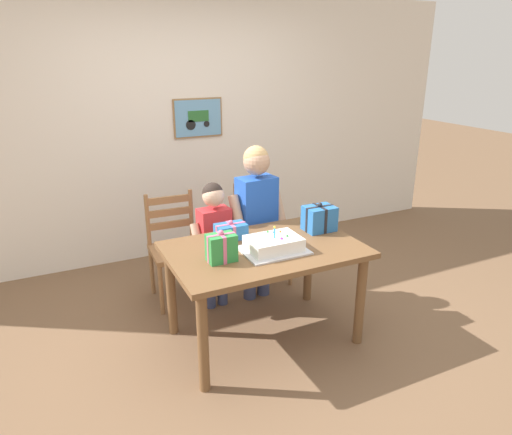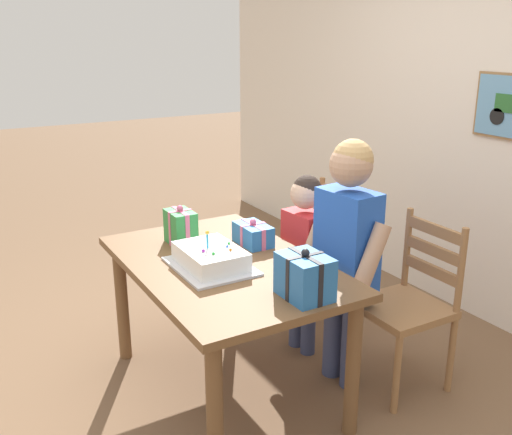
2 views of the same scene
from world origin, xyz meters
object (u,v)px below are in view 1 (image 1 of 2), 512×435
Objects in this scene: gift_box_red_large at (231,231)px; dining_table at (264,260)px; child_younger at (215,234)px; birthday_cake at (274,245)px; gift_box_corner_small at (319,218)px; chair_left at (175,248)px; child_older at (257,209)px; gift_box_beside_cake at (221,248)px; chair_right at (261,232)px.

dining_table is at bearing -59.59° from gift_box_red_large.
dining_table is 0.61m from child_younger.
birthday_cake is 1.92× the size of gift_box_red_large.
gift_box_corner_small reaches higher than birthday_cake.
child_older is at bearing -24.53° from chair_left.
child_older reaches higher than dining_table.
child_older is at bearing -0.09° from child_younger.
chair_left is at bearing 93.08° from gift_box_beside_cake.
child_younger is at bearing 90.59° from gift_box_red_large.
chair_right is at bearing 57.57° from child_older.
gift_box_red_large is at bearing 117.58° from birthday_cake.
child_younger reaches higher than dining_table.
gift_box_beside_cake is at bearing -106.65° from child_younger.
birthday_cake is (0.03, -0.09, 0.15)m from dining_table.
birthday_cake is 0.33× the size of child_older.
birthday_cake reaches higher than chair_left.
child_younger is at bearing 73.35° from gift_box_beside_cake.
dining_table is at bearing 12.29° from gift_box_beside_cake.
birthday_cake is 0.54m from gift_box_corner_small.
birthday_cake is at bearing -1.31° from gift_box_beside_cake.
dining_table is 1.48× the size of chair_left.
dining_table is at bearing -110.74° from child_older.
gift_box_beside_cake is 0.16× the size of child_older.
dining_table is 0.98m from chair_right.
child_older is (-0.31, 0.47, -0.02)m from gift_box_corner_small.
gift_box_corner_small is at bearing -57.24° from child_older.
dining_table is 1.01× the size of child_older.
gift_box_corner_small is 0.17× the size of child_older.
chair_left is at bearing 155.47° from child_older.
gift_box_beside_cake reaches higher than gift_box_red_large.
child_younger is at bearing 104.92° from birthday_cake.
gift_box_red_large is at bearing 120.41° from dining_table.
gift_box_beside_cake is 0.20× the size of child_younger.
chair_right is at bearing 0.00° from chair_left.
gift_box_red_large reaches higher than dining_table.
gift_box_beside_cake is 1.03m from chair_left.
chair_right is (0.41, 0.88, -0.17)m from dining_table.
chair_right is at bearing 99.17° from gift_box_corner_small.
gift_box_red_large is (-0.15, 0.25, 0.16)m from dining_table.
birthday_cake is at bearing -71.69° from dining_table.
dining_table is 0.18m from birthday_cake.
chair_right is 0.69× the size of child_older.
chair_left is at bearing 114.69° from dining_table.
chair_left is at bearing 131.34° from child_younger.
gift_box_corner_small is 0.57m from child_older.
gift_box_beside_cake reaches higher than birthday_cake.
child_older is at bearing 49.23° from gift_box_beside_cake.
child_younger is (-0.68, 0.48, -0.18)m from gift_box_corner_small.
gift_box_red_large is 0.25× the size of chair_right.
gift_box_corner_small is at bearing 12.47° from gift_box_beside_cake.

